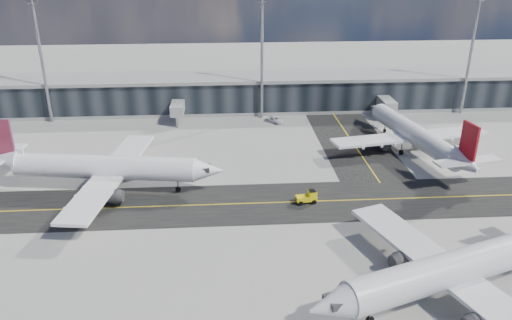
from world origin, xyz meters
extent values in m
plane|color=gray|center=(0.00, 0.00, 0.00)|extent=(300.00, 300.00, 0.00)
cube|color=black|center=(0.00, 4.00, 0.01)|extent=(180.00, 14.00, 0.02)
cube|color=black|center=(18.00, 35.00, 0.01)|extent=(14.00, 50.00, 0.02)
cube|color=yellow|center=(0.00, 4.00, 0.03)|extent=(180.00, 0.25, 0.01)
cube|color=yellow|center=(18.00, 35.00, 0.03)|extent=(0.25, 50.00, 0.01)
cube|color=black|center=(0.00, 55.00, 4.00)|extent=(150.00, 12.00, 8.00)
cube|color=gray|center=(0.00, 55.00, 8.40)|extent=(152.00, 13.00, 0.80)
cube|color=gray|center=(0.00, 55.00, 0.40)|extent=(150.00, 12.20, 0.80)
cube|color=gray|center=(-20.00, 47.00, 3.50)|extent=(3.00, 10.00, 2.40)
cylinder|color=gray|center=(-20.00, 42.00, 1.20)|extent=(0.60, 0.60, 2.40)
cube|color=gray|center=(30.00, 47.00, 3.50)|extent=(3.00, 10.00, 2.40)
cylinder|color=gray|center=(30.00, 42.00, 1.20)|extent=(0.60, 0.60, 2.40)
cylinder|color=gray|center=(-50.00, 48.00, 14.00)|extent=(0.70, 0.70, 28.00)
cylinder|color=gray|center=(0.00, 48.00, 14.00)|extent=(0.70, 0.70, 28.00)
cylinder|color=gray|center=(50.00, 48.00, 14.00)|extent=(0.70, 0.70, 28.00)
cylinder|color=white|center=(-29.48, 10.88, 4.10)|extent=(31.05, 8.43, 4.10)
cone|color=white|center=(-12.21, 8.40, 4.10)|extent=(5.66, 4.79, 4.10)
cone|color=white|center=(-47.25, 13.43, 4.72)|extent=(6.68, 4.94, 4.10)
cube|color=white|center=(-28.46, 10.73, 3.08)|extent=(10.03, 35.26, 0.51)
cylinder|color=#2D2D30|center=(-26.57, 16.68, 1.95)|extent=(4.60, 2.95, 2.36)
cylinder|color=#2D2D30|center=(-28.32, 4.49, 1.95)|extent=(4.60, 2.95, 2.36)
cube|color=silver|center=(-26.57, 16.68, 2.77)|extent=(2.09, 0.70, 0.82)
cube|color=silver|center=(-28.32, 4.49, 2.77)|extent=(2.09, 0.70, 0.82)
cube|color=#6E2749|center=(-46.74, 13.35, 9.03)|extent=(4.33, 1.07, 6.36)
cube|color=white|center=(-47.25, 13.43, 5.34)|extent=(4.59, 12.60, 0.36)
cube|color=#2D2D30|center=(-12.72, 8.47, 4.51)|extent=(2.35, 2.53, 0.72)
cylinder|color=gray|center=(-17.29, 9.13, 1.23)|extent=(0.28, 0.28, 2.05)
cylinder|color=black|center=(-17.29, 9.13, 0.46)|extent=(0.97, 0.49, 0.92)
cylinder|color=black|center=(-30.05, 14.07, 0.56)|extent=(1.19, 0.67, 1.13)
cylinder|color=black|center=(-30.93, 7.98, 0.56)|extent=(1.19, 0.67, 1.13)
cylinder|color=white|center=(28.67, 23.87, 3.89)|extent=(8.96, 29.41, 3.89)
cone|color=white|center=(25.76, 40.15, 3.89)|extent=(4.69, 5.47, 3.89)
cone|color=white|center=(31.66, 7.11, 4.47)|extent=(4.86, 6.43, 3.89)
cube|color=white|center=(28.50, 24.83, 2.92)|extent=(33.41, 10.60, 0.49)
cylinder|color=#2D2D30|center=(22.58, 24.76, 1.85)|extent=(2.92, 4.42, 2.24)
cylinder|color=#2D2D30|center=(34.07, 26.81, 1.85)|extent=(2.92, 4.42, 2.24)
cube|color=silver|center=(22.58, 24.76, 2.63)|extent=(0.73, 1.98, 0.78)
cube|color=silver|center=(34.07, 26.81, 2.63)|extent=(0.73, 1.98, 0.78)
cube|color=#A40B17|center=(31.58, 7.59, 8.56)|extent=(1.15, 4.10, 6.03)
cube|color=white|center=(31.66, 7.11, 5.06)|extent=(11.97, 4.73, 0.34)
cube|color=#2D2D30|center=(25.85, 39.67, 4.28)|extent=(2.45, 2.29, 0.68)
cylinder|color=gray|center=(26.62, 35.36, 1.17)|extent=(0.27, 0.27, 1.95)
cylinder|color=black|center=(26.62, 35.36, 0.44)|extent=(0.49, 0.92, 0.88)
cylinder|color=black|center=(25.97, 22.40, 0.54)|extent=(0.67, 1.14, 1.07)
cylinder|color=black|center=(31.71, 23.43, 0.54)|extent=(0.67, 1.14, 1.07)
cylinder|color=silver|center=(18.03, -20.75, 4.14)|extent=(30.67, 14.05, 4.14)
cone|color=silver|center=(1.42, -26.50, 4.14)|extent=(6.24, 5.60, 4.14)
cube|color=silver|center=(17.05, -21.09, 3.10)|extent=(16.38, 34.92, 0.52)
cylinder|color=#2D2D30|center=(18.10, -27.29, 1.96)|extent=(4.88, 3.67, 2.38)
cylinder|color=#2D2D30|center=(14.05, -15.56, 1.96)|extent=(4.88, 3.67, 2.38)
cube|color=silver|center=(18.10, -27.29, 2.79)|extent=(2.09, 1.07, 0.83)
cube|color=silver|center=(14.05, -15.56, 2.79)|extent=(2.09, 1.07, 0.83)
cube|color=#2D2D30|center=(1.91, -26.33, 4.55)|extent=(2.70, 2.83, 0.72)
cylinder|color=gray|center=(6.30, -24.81, 1.24)|extent=(0.32, 0.32, 2.07)
cylinder|color=black|center=(6.30, -24.81, 0.47)|extent=(1.00, 0.65, 0.93)
cylinder|color=black|center=(20.02, -23.34, 0.57)|extent=(1.24, 0.86, 1.14)
cylinder|color=black|center=(17.99, -17.48, 0.57)|extent=(1.24, 0.86, 1.14)
cube|color=yellow|center=(3.75, 3.60, 0.84)|extent=(3.53, 1.98, 0.79)
cube|color=yellow|center=(4.75, 3.73, 1.57)|extent=(1.41, 1.60, 1.01)
cube|color=black|center=(4.75, 3.73, 1.96)|extent=(1.29, 1.53, 0.28)
cylinder|color=black|center=(4.78, 4.46, 0.39)|extent=(0.81, 0.38, 0.79)
cylinder|color=black|center=(4.96, 3.02, 0.39)|extent=(0.81, 0.38, 0.79)
cylinder|color=black|center=(2.55, 4.18, 0.39)|extent=(0.81, 0.38, 0.79)
cylinder|color=black|center=(2.73, 2.74, 0.39)|extent=(0.81, 0.38, 0.79)
imported|color=white|center=(2.79, 44.00, 0.64)|extent=(4.53, 4.94, 1.28)
camera|label=1|loc=(-9.24, -67.48, 38.49)|focal=35.00mm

